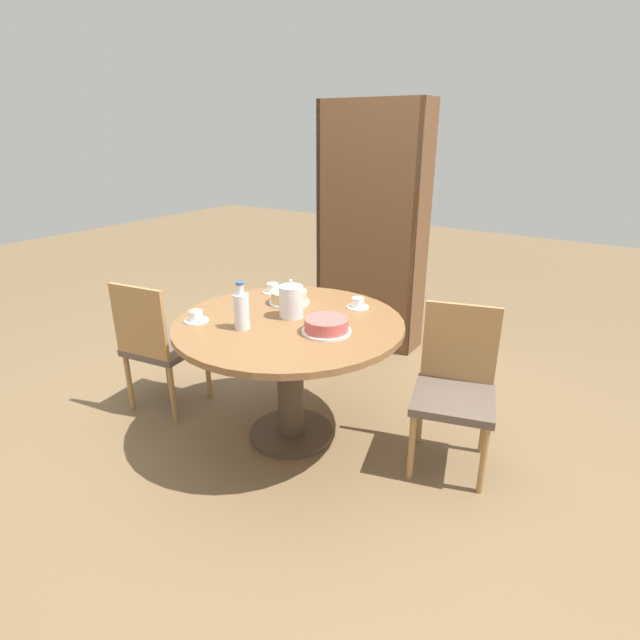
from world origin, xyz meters
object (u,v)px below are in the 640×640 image
Objects in this scene: chair_b at (455,385)px; cup_a at (196,317)px; coffee_pot at (291,300)px; bookshelf at (370,233)px; cake_main at (326,326)px; chair_a at (158,343)px; cup_b at (273,289)px; cake_second at (289,297)px; cup_c at (358,304)px; water_bottle at (241,310)px.

chair_b is 1.46m from cup_a.
coffee_pot is 0.54m from cup_a.
coffee_pot is 1.66× the size of cup_a.
bookshelf is 1.52m from coffee_pot.
chair_b is at bearing 28.73° from cake_main.
cup_b is (0.51, 0.55, 0.31)m from chair_a.
cup_b is at bearing 153.64° from cake_second.
cake_second is (-0.45, 0.27, -0.00)m from cake_main.
chair_a is at bearing -148.40° from cake_second.
coffee_pot reaches higher than cup_b.
chair_b is 6.55× the size of cup_c.
chair_b is 3.94× the size of coffee_pot.
coffee_pot reaches higher than cake_second.
bookshelf is (0.58, 1.75, 0.48)m from chair_a.
cake_second reaches higher than cup_b.
cup_c is at bearing 96.89° from cake_main.
chair_b is at bearing -172.50° from chair_a.
bookshelf is 1.28m from cup_c.
cake_main is (1.17, 0.18, 0.32)m from chair_a.
water_bottle reaches higher than chair_b.
cup_b is (-0.37, 0.29, -0.07)m from coffee_pot.
cake_main is at bearing -179.92° from chair_a.
bookshelf is 1.32m from cake_second.
chair_b reaches higher than cup_a.
chair_b is 0.76m from cake_main.
water_bottle is 1.04× the size of cake_second.
cup_b is (0.03, 0.64, 0.00)m from cup_a.
cup_c is (0.64, 0.69, 0.00)m from cup_a.
cup_c is (-0.05, 0.42, -0.01)m from cake_main.
cake_main is (0.41, 0.20, -0.07)m from water_bottle.
cake_main reaches higher than cup_b.
chair_a is 3.39× the size of water_bottle.
chair_b is 6.55× the size of cup_a.
cup_c is at bearing 4.83° from cup_b.
coffee_pot is 0.42m from cup_c.
chair_a is at bearing -151.75° from cup_c.
bookshelf is 7.57× the size of water_bottle.
water_bottle is at bearing -85.12° from cake_second.
cake_main is at bearing -30.98° from cake_second.
water_bottle reaches higher than cake_main.
chair_b is 3.54× the size of cake_second.
cake_main is at bearing -83.11° from cup_c.
cup_a is at bearing 86.99° from bookshelf.
chair_a is at bearing -171.40° from cake_main.
bookshelf reaches higher than cake_main.
water_bottle reaches higher than coffee_pot.
bookshelf reaches higher than cup_b.
coffee_pot is at bearing -180.00° from chair_b.
water_bottle reaches higher than cup_a.
cake_main is at bearing -15.82° from coffee_pot.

